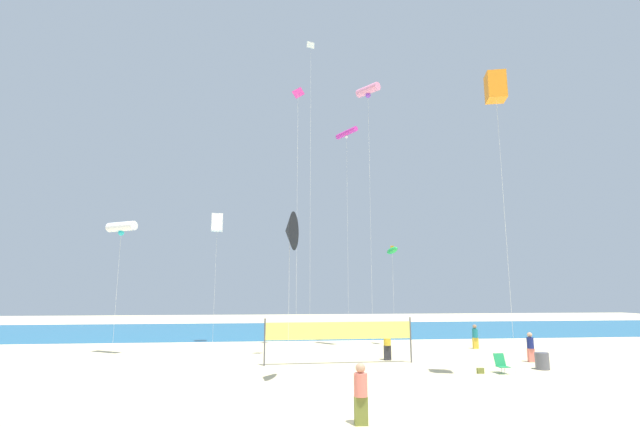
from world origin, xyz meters
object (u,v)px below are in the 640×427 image
beachgoer_mustard_shirt (387,343)px  volleyball_net (339,332)px  beachgoer_teal_shirt (475,336)px  beachgoer_coral_shirt (361,391)px  kite_green_inflatable (392,251)px  kite_white_tube (122,227)px  kite_white_box (217,223)px  kite_magenta_tube (347,134)px  kite_pink_tube (368,91)px  kite_white_diamond (311,54)px  beach_handbag (480,371)px  kite_orange_box (496,87)px  folding_beach_chair (501,363)px  beachgoer_navy_shirt (530,346)px  trash_barrel (542,361)px  kite_black_delta (290,231)px  kite_magenta_diamond (298,98)px

beachgoer_mustard_shirt → volleyball_net: volleyball_net is taller
beachgoer_teal_shirt → beachgoer_coral_shirt: size_ratio=0.91×
kite_green_inflatable → kite_white_tube: (-17.98, -3.04, 1.03)m
kite_white_box → kite_magenta_tube: kite_magenta_tube is taller
kite_green_inflatable → kite_magenta_tube: bearing=161.7°
kite_magenta_tube → kite_pink_tube: size_ratio=0.89×
kite_white_diamond → kite_white_tube: (-11.80, -0.51, -12.61)m
beachgoer_teal_shirt → beach_handbag: bearing=-58.5°
beachgoer_mustard_shirt → kite_white_tube: 17.53m
kite_white_box → kite_white_diamond: bearing=-37.6°
kite_orange_box → kite_pink_tube: kite_pink_tube is taller
folding_beach_chair → kite_green_inflatable: (-2.18, 10.70, 6.24)m
beachgoer_navy_shirt → beachgoer_coral_shirt: (-11.54, -10.42, 0.08)m
beachgoer_navy_shirt → kite_white_diamond: 23.30m
beachgoer_mustard_shirt → kite_white_diamond: size_ratio=0.08×
trash_barrel → kite_black_delta: (-12.65, -2.29, 6.00)m
kite_magenta_diamond → kite_white_tube: (-10.65, 3.66, -7.40)m
kite_magenta_tube → beach_handbag: bearing=-70.0°
folding_beach_chair → kite_green_inflatable: size_ratio=0.13×
kite_magenta_tube → kite_white_tube: 17.43m
folding_beach_chair → kite_magenta_tube: bearing=83.9°
volleyball_net → kite_pink_tube: kite_pink_tube is taller
kite_white_tube → kite_magenta_diamond: bearing=-19.0°
trash_barrel → beach_handbag: trash_barrel is taller
beachgoer_coral_shirt → kite_magenta_diamond: (-1.28, 11.41, 14.20)m
kite_magenta_tube → kite_pink_tube: (0.93, -3.66, 1.88)m
kite_orange_box → kite_pink_tube: size_ratio=0.76×
beachgoer_navy_shirt → kite_orange_box: bearing=3.2°
volleyball_net → kite_black_delta: kite_black_delta is taller
kite_magenta_diamond → kite_white_diamond: kite_white_diamond is taller
folding_beach_chair → volleyball_net: bearing=124.1°
beachgoer_mustard_shirt → kite_white_diamond: (-4.05, 3.64, 19.41)m
beachgoer_navy_shirt → beachgoer_teal_shirt: (-0.46, 5.79, 0.00)m
kite_orange_box → kite_green_inflatable: size_ratio=1.94×
beachgoer_mustard_shirt → trash_barrel: (6.84, -3.78, -0.53)m
beachgoer_mustard_shirt → beachgoer_coral_shirt: bearing=107.9°
beachgoer_coral_shirt → beach_handbag: 10.40m
volleyball_net → beachgoer_teal_shirt: bearing=28.0°
kite_magenta_tube → kite_black_delta: 16.97m
beach_handbag → beachgoer_coral_shirt: bearing=-134.0°
beachgoer_teal_shirt → beachgoer_coral_shirt: 19.63m
folding_beach_chair → kite_magenta_tube: size_ratio=0.06×
beachgoer_navy_shirt → kite_magenta_tube: size_ratio=0.10×
folding_beach_chair → kite_magenta_tube: kite_magenta_tube is taller
beachgoer_navy_shirt → kite_black_delta: bearing=-32.5°
volleyball_net → kite_white_diamond: 19.33m
beachgoer_coral_shirt → kite_green_inflatable: (6.05, 18.11, 5.78)m
beach_handbag → beachgoer_mustard_shirt: bearing=126.2°
folding_beach_chair → kite_green_inflatable: kite_green_inflatable is taller
beachgoer_teal_shirt → kite_magenta_tube: kite_magenta_tube is taller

